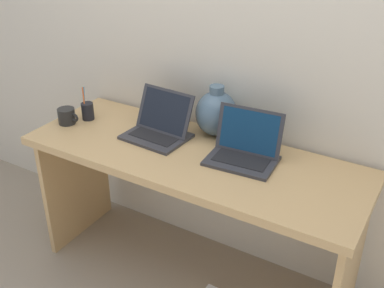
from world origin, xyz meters
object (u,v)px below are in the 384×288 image
(coffee_mug, at_px, (67,116))
(pen_cup, at_px, (88,111))
(laptop_right, at_px, (245,147))
(green_vase, at_px, (216,113))
(laptop_left, at_px, (160,125))

(coffee_mug, height_order, pen_cup, pen_cup)
(laptop_right, height_order, green_vase, green_vase)
(laptop_right, relative_size, pen_cup, 1.79)
(pen_cup, bearing_deg, laptop_left, 5.02)
(laptop_left, xyz_separation_m, green_vase, (0.23, 0.16, 0.06))
(laptop_right, relative_size, green_vase, 1.25)
(laptop_left, height_order, coffee_mug, laptop_left)
(laptop_left, xyz_separation_m, coffee_mug, (-0.50, -0.13, -0.02))
(coffee_mug, bearing_deg, laptop_right, 8.30)
(laptop_left, bearing_deg, green_vase, 34.04)
(green_vase, distance_m, pen_cup, 0.70)
(green_vase, xyz_separation_m, coffee_mug, (-0.73, -0.29, -0.07))
(laptop_right, distance_m, pen_cup, 0.90)
(green_vase, xyz_separation_m, pen_cup, (-0.67, -0.19, -0.07))
(laptop_right, xyz_separation_m, green_vase, (-0.23, 0.15, 0.05))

